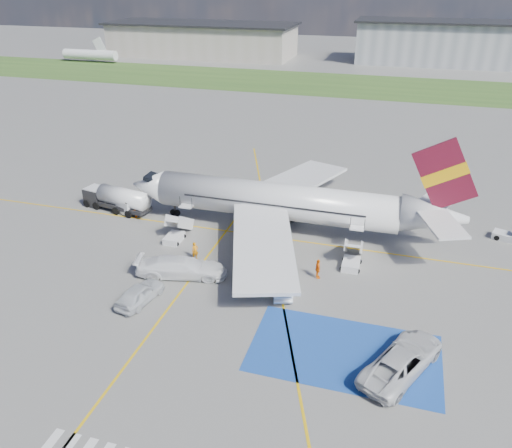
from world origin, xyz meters
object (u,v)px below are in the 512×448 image
object	(u,v)px
fuel_tanker	(117,201)
car_silver_b	(282,284)
van_white_b	(181,264)
airliner	(289,202)
van_white_a	(403,357)
car_silver_a	(140,293)
gpu_cart	(126,207)

from	to	relation	value
fuel_tanker	car_silver_b	world-z (taller)	fuel_tanker
fuel_tanker	van_white_b	distance (m)	17.21
airliner	van_white_a	size ratio (longest dim) A/B	5.80
fuel_tanker	car_silver_a	bearing A→B (deg)	-43.14
airliner	fuel_tanker	bearing A→B (deg)	-178.38
fuel_tanker	gpu_cart	size ratio (longest dim) A/B	3.43
gpu_cart	van_white_a	world-z (taller)	van_white_a
van_white_a	van_white_b	bearing A→B (deg)	7.61
fuel_tanker	gpu_cart	world-z (taller)	fuel_tanker
airliner	van_white_a	world-z (taller)	airliner
car_silver_a	van_white_b	xyz separation A→B (m)	(1.72, 4.80, 0.39)
fuel_tanker	van_white_a	xyz separation A→B (m)	(33.23, -18.07, -0.06)
car_silver_b	van_white_b	world-z (taller)	van_white_b
airliner	fuel_tanker	world-z (taller)	airliner
airliner	car_silver_b	world-z (taller)	airliner
fuel_tanker	car_silver_a	size ratio (longest dim) A/B	1.80
car_silver_a	van_white_a	world-z (taller)	van_white_a
fuel_tanker	car_silver_b	distance (m)	25.26
car_silver_b	van_white_b	bearing A→B (deg)	-15.74
car_silver_b	van_white_a	bearing A→B (deg)	129.26
gpu_cart	car_silver_a	distance (m)	18.24
airliner	van_white_b	xyz separation A→B (m)	(-7.49, -11.67, -2.16)
fuel_tanker	car_silver_b	xyz separation A→B (m)	(22.75, -10.95, -0.48)
airliner	car_silver_b	bearing A→B (deg)	-79.63
gpu_cart	van_white_a	xyz separation A→B (m)	(31.76, -17.45, 0.34)
fuel_tanker	gpu_cart	bearing A→B (deg)	-11.73
car_silver_b	van_white_a	distance (m)	12.67
van_white_b	gpu_cart	bearing A→B (deg)	35.58
car_silver_b	van_white_a	size ratio (longest dim) A/B	0.74
fuel_tanker	van_white_a	world-z (taller)	fuel_tanker
fuel_tanker	gpu_cart	xyz separation A→B (m)	(1.47, -0.62, -0.40)
car_silver_b	van_white_a	world-z (taller)	van_white_a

